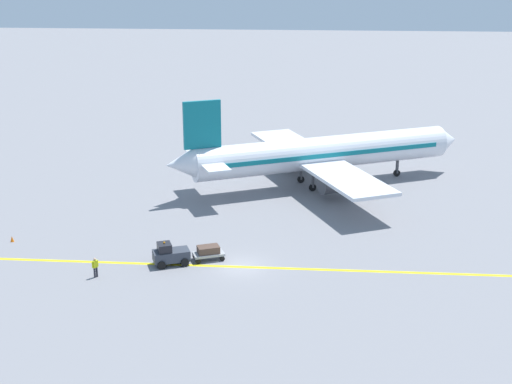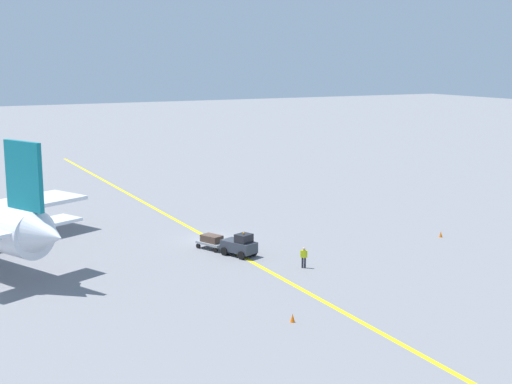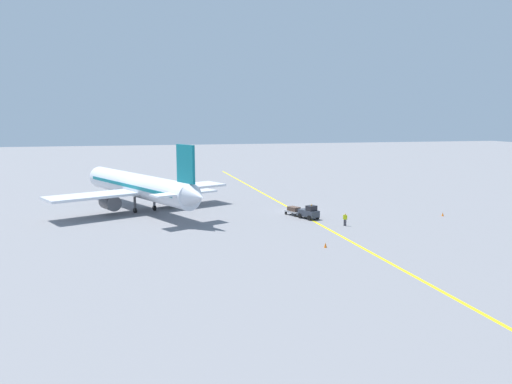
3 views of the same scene
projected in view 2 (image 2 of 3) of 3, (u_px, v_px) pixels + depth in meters
ground_plane at (211, 240)px, 65.33m from camera, size 400.00×400.00×0.00m
apron_yellow_centreline at (211, 240)px, 65.33m from camera, size 0.66×120.00×0.01m
baggage_tug_dark at (240, 245)px, 59.88m from camera, size 2.61×3.34×2.11m
baggage_cart_trailing at (212, 240)px, 62.02m from camera, size 2.26×2.93×1.24m
ground_crew_worker at (304, 257)px, 56.40m from camera, size 0.45×0.43×1.68m
traffic_cone_near_nose at (441, 234)px, 66.24m from camera, size 0.32×0.32×0.55m
traffic_cone_mid_apron at (293, 318)px, 44.92m from camera, size 0.32×0.32×0.55m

